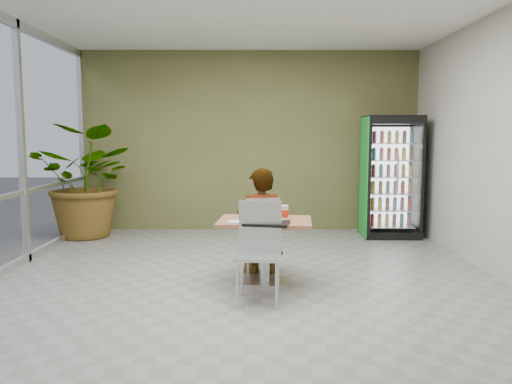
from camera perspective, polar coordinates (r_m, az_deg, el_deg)
ground at (r=5.74m, az=-1.09°, el=-10.80°), size 7.00×7.00×0.00m
room_envelope at (r=5.48m, az=-1.13°, el=5.39°), size 6.00×7.00×3.20m
dining_table at (r=5.72m, az=1.03°, el=-5.29°), size 1.11×0.83×0.75m
chair_far at (r=6.17m, az=0.65°, el=-4.21°), size 0.48×0.48×0.96m
chair_near at (r=5.19m, az=0.38°, el=-5.79°), size 0.49×0.50×1.02m
seated_woman at (r=6.23m, az=0.51°, el=-4.62°), size 0.64×0.47×1.61m
pizza_plate at (r=5.71m, az=0.72°, el=-2.97°), size 0.31×0.25×0.03m
soda_cup at (r=5.69m, az=3.29°, el=-2.39°), size 0.09×0.09×0.16m
napkin_stack at (r=5.47m, az=-2.39°, el=-3.46°), size 0.17×0.17×0.02m
cafeteria_tray at (r=5.37m, az=1.22°, el=-3.60°), size 0.53×0.43×0.03m
beverage_fridge at (r=8.68m, az=15.16°, el=1.70°), size 0.95×0.74×2.03m
potted_plant at (r=8.80m, az=-18.55°, el=1.17°), size 1.95×1.77×1.89m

